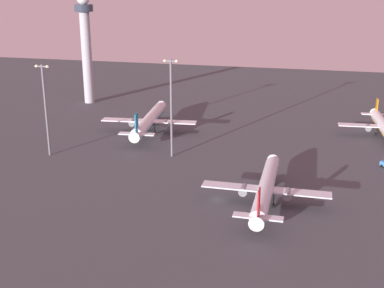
{
  "coord_description": "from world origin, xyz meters",
  "views": [
    {
      "loc": [
        22.43,
        -112.39,
        51.68
      ],
      "look_at": [
        -14.42,
        30.28,
        4.0
      ],
      "focal_mm": 46.58,
      "sensor_mm": 36.0,
      "label": 1
    }
  ],
  "objects_px": {
    "airplane_far_stand": "(149,120)",
    "apron_light_west": "(171,103)",
    "airplane_mid_apron": "(266,188)",
    "airplane_terminal_side": "(384,126)",
    "control_tower": "(86,41)",
    "apron_light_central": "(45,105)"
  },
  "relations": [
    {
      "from": "airplane_far_stand",
      "to": "apron_light_west",
      "type": "relative_size",
      "value": 1.47
    },
    {
      "from": "airplane_mid_apron",
      "to": "airplane_far_stand",
      "type": "relative_size",
      "value": 0.9
    },
    {
      "from": "airplane_terminal_side",
      "to": "airplane_mid_apron",
      "type": "bearing_deg",
      "value": 58.14
    },
    {
      "from": "control_tower",
      "to": "apron_light_west",
      "type": "height_order",
      "value": "control_tower"
    },
    {
      "from": "control_tower",
      "to": "apron_light_central",
      "type": "bearing_deg",
      "value": -74.22
    },
    {
      "from": "control_tower",
      "to": "apron_light_west",
      "type": "xyz_separation_m",
      "value": [
        57.55,
        -61.7,
        -10.48
      ]
    },
    {
      "from": "apron_light_central",
      "to": "airplane_mid_apron",
      "type": "bearing_deg",
      "value": -15.47
    },
    {
      "from": "airplane_far_stand",
      "to": "apron_light_west",
      "type": "height_order",
      "value": "apron_light_west"
    },
    {
      "from": "airplane_terminal_side",
      "to": "control_tower",
      "type": "bearing_deg",
      "value": -15.45
    },
    {
      "from": "airplane_far_stand",
      "to": "airplane_terminal_side",
      "type": "height_order",
      "value": "airplane_far_stand"
    },
    {
      "from": "control_tower",
      "to": "airplane_far_stand",
      "type": "distance_m",
      "value": 61.05
    },
    {
      "from": "control_tower",
      "to": "airplane_terminal_side",
      "type": "relative_size",
      "value": 1.21
    },
    {
      "from": "airplane_far_stand",
      "to": "airplane_mid_apron",
      "type": "bearing_deg",
      "value": -53.4
    },
    {
      "from": "control_tower",
      "to": "airplane_mid_apron",
      "type": "distance_m",
      "value": 129.0
    },
    {
      "from": "airplane_far_stand",
      "to": "apron_light_west",
      "type": "distance_m",
      "value": 31.25
    },
    {
      "from": "airplane_mid_apron",
      "to": "airplane_far_stand",
      "type": "bearing_deg",
      "value": 132.28
    },
    {
      "from": "control_tower",
      "to": "apron_light_west",
      "type": "bearing_deg",
      "value": -46.99
    },
    {
      "from": "apron_light_west",
      "to": "airplane_far_stand",
      "type": "bearing_deg",
      "value": 123.41
    },
    {
      "from": "airplane_far_stand",
      "to": "apron_light_west",
      "type": "bearing_deg",
      "value": -62.95
    },
    {
      "from": "control_tower",
      "to": "airplane_mid_apron",
      "type": "bearing_deg",
      "value": -44.87
    },
    {
      "from": "airplane_terminal_side",
      "to": "apron_light_west",
      "type": "bearing_deg",
      "value": 25.31
    },
    {
      "from": "airplane_mid_apron",
      "to": "airplane_far_stand",
      "type": "distance_m",
      "value": 70.48
    }
  ]
}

